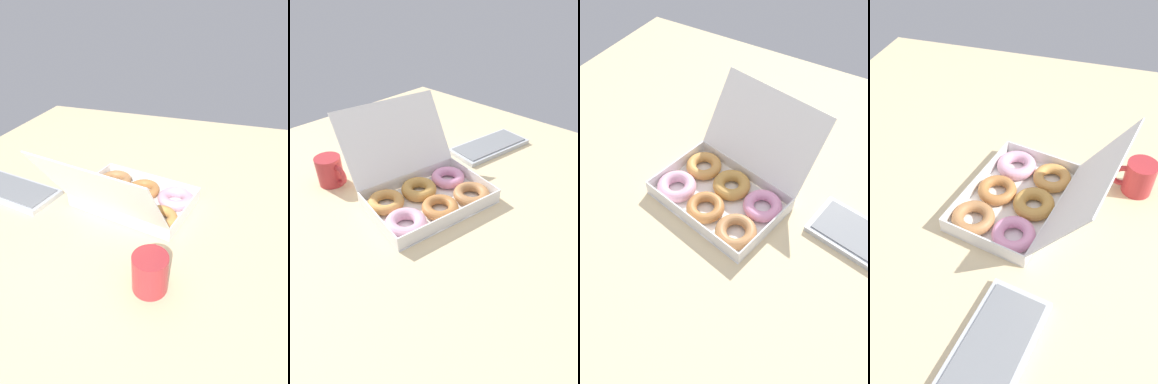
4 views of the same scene
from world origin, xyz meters
TOP-DOWN VIEW (x-y plane):
  - ground_plane at (0.00, 0.00)cm, footprint 180.00×180.00cm
  - donut_box at (3.44, 2.15)cm, footprint 46.03×46.85cm
  - keyboard at (48.47, 7.94)cm, footprint 36.20×20.49cm
  - coffee_mug at (-12.05, 33.52)cm, footprint 8.94×12.99cm

SIDE VIEW (x-z plane):
  - ground_plane at x=0.00cm, z-range -2.00..0.00cm
  - keyboard at x=48.47cm, z-range -0.04..2.16cm
  - donut_box at x=3.44cm, z-range -10.02..16.69cm
  - coffee_mug at x=-12.05cm, z-range 0.13..10.46cm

